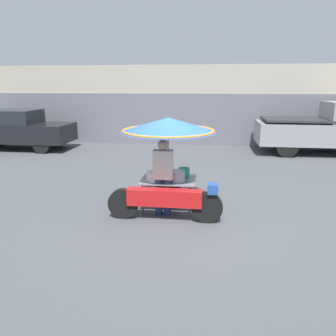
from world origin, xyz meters
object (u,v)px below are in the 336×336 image
(vendor_motorcycle_cart, at_px, (168,141))
(pickup_truck, at_px, (329,129))
(vendor_person, at_px, (163,174))
(parked_car, at_px, (17,129))

(vendor_motorcycle_cart, relative_size, pickup_truck, 0.45)
(vendor_person, distance_m, parked_car, 9.17)
(parked_car, bearing_deg, pickup_truck, 2.60)
(pickup_truck, bearing_deg, vendor_person, -128.40)
(parked_car, bearing_deg, vendor_person, -41.85)
(vendor_person, relative_size, parked_car, 0.36)
(parked_car, height_order, pickup_truck, pickup_truck)
(vendor_motorcycle_cart, height_order, vendor_person, vendor_motorcycle_cart)
(vendor_person, xyz_separation_m, parked_car, (-6.83, 6.12, -0.04))
(vendor_motorcycle_cart, distance_m, parked_car, 9.09)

